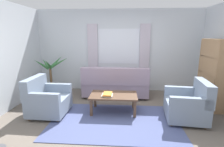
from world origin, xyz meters
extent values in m
plane|color=#6B6056|center=(0.00, 0.00, 0.00)|extent=(6.24, 6.24, 0.00)
cube|color=silver|center=(0.00, 2.26, 1.30)|extent=(5.32, 0.12, 2.60)
cube|color=white|center=(0.00, 2.20, 1.45)|extent=(1.30, 0.01, 1.10)
cube|color=silver|center=(-0.83, 2.17, 1.45)|extent=(0.32, 0.06, 1.40)
cube|color=silver|center=(0.83, 2.17, 1.45)|extent=(0.32, 0.06, 1.40)
cube|color=#4C5684|center=(0.00, 0.00, 0.01)|extent=(2.71, 1.71, 0.01)
cube|color=#998499|center=(-0.06, 1.60, 0.25)|extent=(1.90, 0.80, 0.38)
cube|color=#998499|center=(-0.06, 1.28, 0.68)|extent=(1.90, 0.20, 0.48)
cube|color=#998499|center=(0.81, 1.60, 0.56)|extent=(0.16, 0.80, 0.24)
cube|color=#998499|center=(-0.93, 1.60, 0.56)|extent=(0.16, 0.80, 0.24)
cylinder|color=brown|center=(0.79, 1.90, 0.03)|extent=(0.06, 0.06, 0.06)
cylinder|color=brown|center=(-0.91, 1.90, 0.03)|extent=(0.06, 0.06, 0.06)
cylinder|color=brown|center=(0.79, 1.30, 0.03)|extent=(0.06, 0.06, 0.06)
cylinder|color=brown|center=(-0.91, 1.30, 0.03)|extent=(0.06, 0.06, 0.06)
cube|color=gray|center=(-1.52, 0.24, 0.24)|extent=(0.82, 0.86, 0.36)
cube|color=gray|center=(-1.85, 0.25, 0.65)|extent=(0.21, 0.85, 0.46)
cube|color=gray|center=(-1.53, -0.12, 0.53)|extent=(0.80, 0.14, 0.22)
cube|color=gray|center=(-1.50, 0.60, 0.53)|extent=(0.80, 0.14, 0.22)
cylinder|color=brown|center=(-1.21, -0.11, 0.03)|extent=(0.05, 0.05, 0.06)
cylinder|color=brown|center=(-1.19, 0.57, 0.03)|extent=(0.05, 0.05, 0.06)
cylinder|color=brown|center=(-1.85, -0.09, 0.03)|extent=(0.05, 0.05, 0.06)
cylinder|color=brown|center=(-1.82, 0.59, 0.03)|extent=(0.05, 0.05, 0.06)
cube|color=gray|center=(1.52, 0.18, 0.24)|extent=(0.88, 0.91, 0.36)
cube|color=gray|center=(1.85, 0.15, 0.65)|extent=(0.26, 0.85, 0.46)
cube|color=gray|center=(1.55, 0.54, 0.53)|extent=(0.81, 0.20, 0.22)
cube|color=gray|center=(1.48, -0.17, 0.53)|extent=(0.81, 0.20, 0.22)
cylinder|color=brown|center=(1.23, 0.55, 0.03)|extent=(0.05, 0.05, 0.06)
cylinder|color=brown|center=(1.17, -0.12, 0.03)|extent=(0.05, 0.05, 0.06)
cylinder|color=brown|center=(1.87, 0.49, 0.03)|extent=(0.05, 0.05, 0.06)
cylinder|color=brown|center=(1.80, -0.18, 0.03)|extent=(0.05, 0.05, 0.06)
cube|color=brown|center=(-0.05, 0.46, 0.42)|extent=(1.10, 0.64, 0.04)
cube|color=brown|center=(-0.54, 0.20, 0.20)|extent=(0.06, 0.06, 0.40)
cube|color=brown|center=(0.44, 0.20, 0.20)|extent=(0.06, 0.06, 0.40)
cube|color=brown|center=(-0.54, 0.72, 0.20)|extent=(0.06, 0.06, 0.40)
cube|color=brown|center=(0.44, 0.72, 0.20)|extent=(0.06, 0.06, 0.40)
cube|color=beige|center=(-0.19, 0.37, 0.45)|extent=(0.26, 0.26, 0.03)
cube|color=orange|center=(-0.19, 0.38, 0.48)|extent=(0.21, 0.31, 0.03)
cylinder|color=#56565B|center=(-2.07, 1.66, 0.16)|extent=(0.42, 0.42, 0.32)
cylinder|color=brown|center=(-2.07, 1.66, 0.55)|extent=(0.07, 0.07, 0.47)
cone|color=#38753D|center=(-1.78, 1.69, 0.99)|extent=(0.57, 0.17, 0.37)
cone|color=#38753D|center=(-1.95, 1.92, 0.99)|extent=(0.27, 0.55, 0.39)
cone|color=#38753D|center=(-2.27, 1.79, 0.95)|extent=(0.42, 0.37, 0.32)
cone|color=#38753D|center=(-2.26, 1.50, 0.96)|extent=(0.38, 0.37, 0.40)
cone|color=#38753D|center=(-2.00, 1.40, 0.98)|extent=(0.20, 0.51, 0.39)
cube|color=#A87F56|center=(2.38, 0.52, 0.85)|extent=(0.30, 0.04, 1.70)
cube|color=#A87F56|center=(2.38, 1.42, 0.85)|extent=(0.30, 0.04, 1.70)
cube|color=#A87F56|center=(2.24, 0.97, 0.85)|extent=(0.02, 0.90, 1.70)
cube|color=#A87F56|center=(2.38, 0.97, 0.01)|extent=(0.30, 0.86, 0.02)
cube|color=#A87F56|center=(2.38, 0.97, 0.43)|extent=(0.30, 0.86, 0.02)
cube|color=#A87F56|center=(2.38, 0.97, 0.86)|extent=(0.30, 0.86, 0.02)
cube|color=#A87F56|center=(2.38, 0.97, 1.28)|extent=(0.30, 0.86, 0.02)
cube|color=#A87F56|center=(2.38, 0.97, 1.71)|extent=(0.30, 0.86, 0.02)
cube|color=#387F4C|center=(2.38, 0.62, 0.96)|extent=(0.23, 0.09, 0.19)
cube|color=#5B8E93|center=(2.38, 0.73, 0.98)|extent=(0.25, 0.09, 0.22)
cube|color=#7F478C|center=(2.38, 0.83, 0.97)|extent=(0.26, 0.10, 0.19)
cube|color=#5B8E93|center=(2.38, 0.91, 1.02)|extent=(0.24, 0.06, 0.30)
cube|color=#5B8E93|center=(2.38, 0.99, 1.00)|extent=(0.26, 0.06, 0.26)
camera|label=1|loc=(0.18, -3.40, 1.82)|focal=27.77mm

